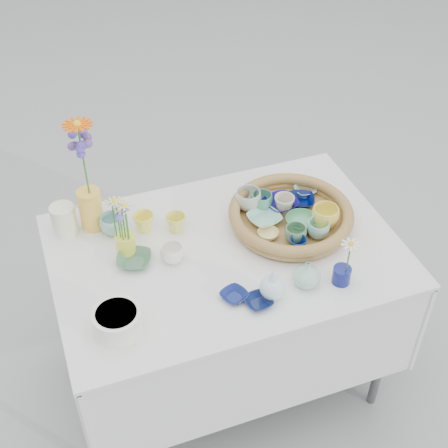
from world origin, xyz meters
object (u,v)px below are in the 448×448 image
object	(u,v)px
bud_vase_seafoam	(307,274)
tall_vase_yellow	(91,209)
wicker_tray	(291,216)
display_table	(226,374)

from	to	relation	value
bud_vase_seafoam	tall_vase_yellow	size ratio (longest dim) A/B	0.60
wicker_tray	tall_vase_yellow	distance (m)	0.75
bud_vase_seafoam	tall_vase_yellow	bearing A→B (deg)	138.52
tall_vase_yellow	display_table	bearing A→B (deg)	-34.48
wicker_tray	bud_vase_seafoam	size ratio (longest dim) A/B	4.77
display_table	wicker_tray	xyz separation A→B (m)	(0.28, 0.05, 0.80)
wicker_tray	tall_vase_yellow	world-z (taller)	tall_vase_yellow
bud_vase_seafoam	wicker_tray	bearing A→B (deg)	75.15
wicker_tray	tall_vase_yellow	xyz separation A→B (m)	(-0.71, 0.24, 0.04)
display_table	wicker_tray	world-z (taller)	wicker_tray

